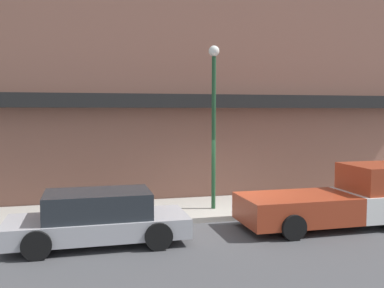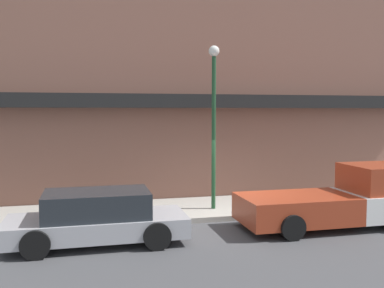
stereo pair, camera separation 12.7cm
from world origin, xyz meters
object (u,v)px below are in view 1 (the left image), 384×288
pickup_truck (342,200)px  parked_car (98,218)px  fire_hydrant (140,208)px  street_lamp (214,108)px

pickup_truck → parked_car: pickup_truck is taller
parked_car → fire_hydrant: parked_car is taller
street_lamp → parked_car: bearing=-147.9°
parked_car → street_lamp: street_lamp is taller
parked_car → fire_hydrant: size_ratio=7.38×
fire_hydrant → parked_car: bearing=-126.5°
street_lamp → pickup_truck: bearing=-36.6°
pickup_truck → fire_hydrant: pickup_truck is taller
parked_car → street_lamp: (3.90, 2.45, 2.90)m
fire_hydrant → street_lamp: bearing=14.5°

